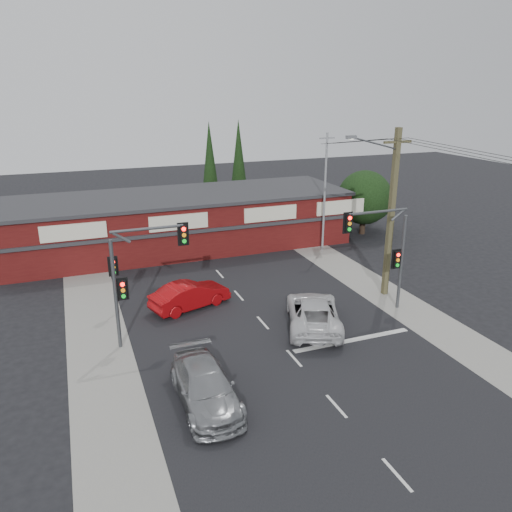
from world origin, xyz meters
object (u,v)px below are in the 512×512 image
object	(u,v)px
silver_suv	(205,387)
shop_building	(181,221)
white_suv	(313,312)
red_sedan	(190,295)
utility_pole	(390,209)

from	to	relation	value
silver_suv	shop_building	world-z (taller)	shop_building
white_suv	red_sedan	distance (m)	7.23
white_suv	shop_building	bearing A→B (deg)	-56.21
silver_suv	red_sedan	bearing A→B (deg)	80.52
red_sedan	shop_building	size ratio (longest dim) A/B	0.17
red_sedan	utility_pole	xyz separation A→B (m)	(11.53, -2.32, 4.62)
white_suv	silver_suv	bearing A→B (deg)	54.79
red_sedan	white_suv	bearing A→B (deg)	-148.52
silver_suv	white_suv	bearing A→B (deg)	33.32
shop_building	utility_pole	world-z (taller)	utility_pole
white_suv	red_sedan	world-z (taller)	white_suv
red_sedan	shop_building	distance (m)	11.96
silver_suv	red_sedan	distance (m)	9.40
shop_building	red_sedan	bearing A→B (deg)	-100.52
white_suv	utility_pole	xyz separation A→B (m)	(5.99, 2.33, 4.60)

